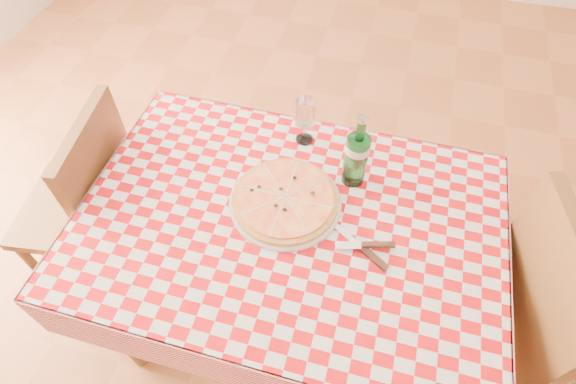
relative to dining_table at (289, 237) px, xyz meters
The scene contains 8 objects.
dining_table is the anchor object (origin of this frame).
tablecloth 0.09m from the dining_table, ahead, with size 1.30×0.90×0.01m, color #B10A10.
chair_near 0.85m from the dining_table, ahead, with size 0.54×0.54×1.00m.
chair_far 0.81m from the dining_table, behind, with size 0.47×0.47×0.92m.
pizza_plate 0.14m from the dining_table, 116.20° to the left, with size 0.35×0.35×0.05m, color #CF8845, non-canonical shape.
water_bottle 0.35m from the dining_table, 53.59° to the left, with size 0.08×0.08×0.27m, color #19672A, non-canonical shape.
wine_glass 0.39m from the dining_table, 96.42° to the left, with size 0.07×0.07×0.17m, color white, non-canonical shape.
cutlery 0.26m from the dining_table, ahead, with size 0.24×0.20×0.03m, color silver, non-canonical shape.
Camera 1 is at (0.20, -0.74, 1.90)m, focal length 28.00 mm.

